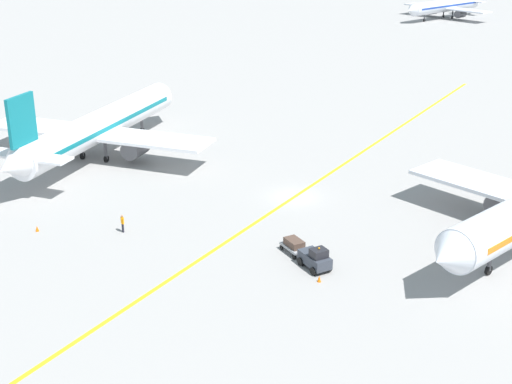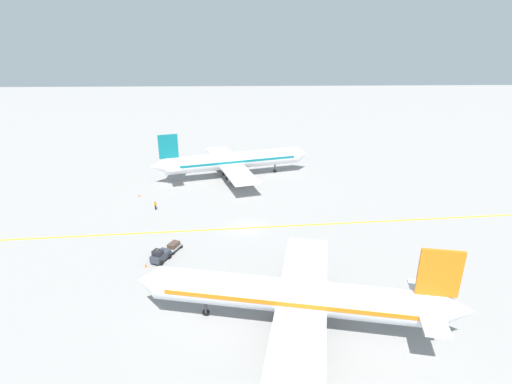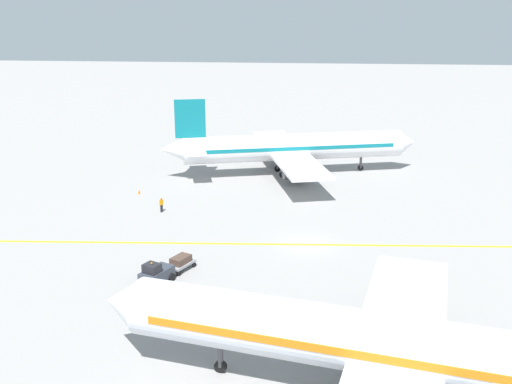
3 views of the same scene
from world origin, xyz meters
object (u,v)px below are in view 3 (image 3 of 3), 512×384
at_px(airplane_adjacent_stand, 387,346).
at_px(baggage_tug_dark, 156,274).
at_px(baggage_cart_trailing, 181,262).
at_px(ground_crew_worker, 161,204).
at_px(traffic_cone_near_nose, 131,288).
at_px(traffic_cone_mid_apron, 139,192).
at_px(airplane_at_gate, 291,148).

bearing_deg(airplane_adjacent_stand, baggage_tug_dark, -129.00).
height_order(baggage_cart_trailing, ground_crew_worker, ground_crew_worker).
bearing_deg(airplane_adjacent_stand, traffic_cone_near_nose, -123.39).
bearing_deg(airplane_adjacent_stand, baggage_cart_trailing, -136.98).
height_order(airplane_adjacent_stand, traffic_cone_mid_apron, airplane_adjacent_stand).
xyz_separation_m(airplane_at_gate, airplane_adjacent_stand, (49.41, 7.76, 0.00)).
relative_size(baggage_cart_trailing, ground_crew_worker, 1.76).
xyz_separation_m(baggage_tug_dark, ground_crew_worker, (-17.94, -4.21, 0.01)).
xyz_separation_m(airplane_at_gate, traffic_cone_mid_apron, (11.14, -18.09, -3.43)).
bearing_deg(baggage_cart_trailing, traffic_cone_near_nose, -35.41).
height_order(airplane_at_gate, ground_crew_worker, airplane_at_gate).
distance_m(baggage_tug_dark, traffic_cone_mid_apron, 25.93).
bearing_deg(baggage_tug_dark, traffic_cone_near_nose, -50.51).
relative_size(baggage_tug_dark, ground_crew_worker, 2.00).
bearing_deg(baggage_cart_trailing, baggage_tug_dark, -25.15).
distance_m(baggage_tug_dark, ground_crew_worker, 18.43).
bearing_deg(traffic_cone_near_nose, traffic_cone_mid_apron, -164.88).
height_order(airplane_adjacent_stand, traffic_cone_near_nose, airplane_adjacent_stand).
bearing_deg(ground_crew_worker, baggage_cart_trailing, 20.57).
relative_size(baggage_tug_dark, traffic_cone_near_nose, 6.10).
xyz_separation_m(ground_crew_worker, traffic_cone_mid_apron, (-6.46, -4.51, -0.63)).
bearing_deg(traffic_cone_mid_apron, baggage_cart_trailing, 25.30).
distance_m(airplane_adjacent_stand, baggage_cart_trailing, 23.24).
xyz_separation_m(airplane_at_gate, traffic_cone_near_nose, (36.98, -11.11, -3.43)).
xyz_separation_m(airplane_adjacent_stand, baggage_tug_dark, (-13.87, -17.13, -2.81)).
bearing_deg(traffic_cone_near_nose, baggage_tug_dark, 129.49).
xyz_separation_m(airplane_adjacent_stand, baggage_cart_trailing, (-16.86, -15.73, -2.95)).
xyz_separation_m(airplane_adjacent_stand, traffic_cone_near_nose, (-12.44, -18.87, -3.43)).
bearing_deg(traffic_cone_near_nose, baggage_cart_trailing, 144.59).
bearing_deg(baggage_cart_trailing, ground_crew_worker, -159.43).
bearing_deg(baggage_cart_trailing, airplane_at_gate, 166.24).
bearing_deg(airplane_at_gate, traffic_cone_mid_apron, -58.39).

